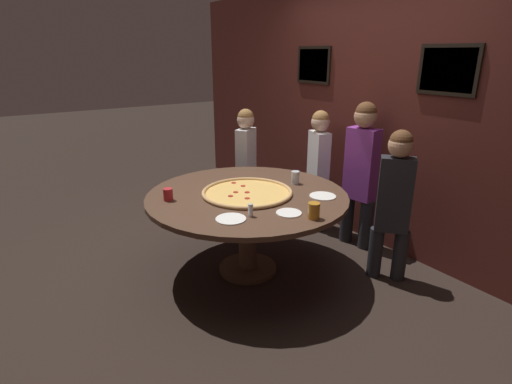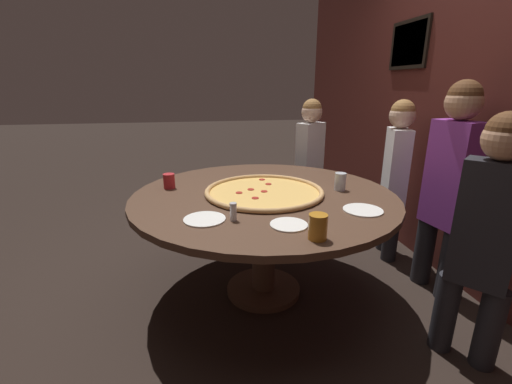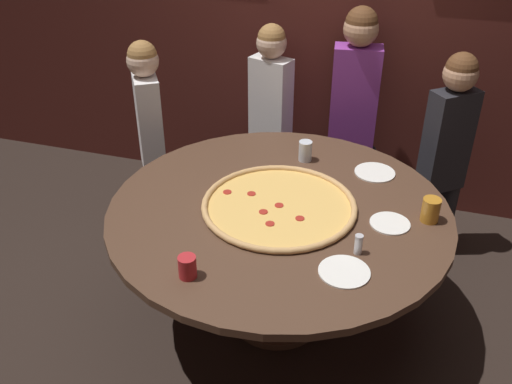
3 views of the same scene
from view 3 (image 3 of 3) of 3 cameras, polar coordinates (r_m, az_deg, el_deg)
ground_plane at (r=3.32m, az=2.04°, el=-12.27°), size 24.00×24.00×0.00m
back_wall at (r=3.94m, az=8.32°, el=16.83°), size 6.40×0.08×2.60m
dining_table at (r=2.92m, az=2.27°, el=-3.48°), size 1.72×1.72×0.74m
giant_pizza at (r=2.84m, az=2.31°, el=-1.36°), size 0.78×0.78×0.03m
drink_cup_near_right at (r=3.26m, az=4.95°, el=4.11°), size 0.08×0.08×0.12m
drink_cup_near_left at (r=2.85m, az=17.07°, el=-1.73°), size 0.09×0.09×0.12m
drink_cup_centre_back at (r=2.42m, az=-6.88°, el=-7.45°), size 0.08×0.08×0.10m
white_plate_beside_cup at (r=2.48m, az=8.82°, el=-7.88°), size 0.22×0.22×0.01m
white_plate_near_front at (r=2.80m, az=13.24°, el=-3.08°), size 0.19×0.19×0.01m
white_plate_left_side at (r=3.21m, az=11.79°, el=1.93°), size 0.22×0.22×0.01m
condiment_shaker at (r=2.56m, az=10.21°, el=-5.17°), size 0.04×0.04×0.10m
diner_centre_back at (r=3.61m, az=18.51°, el=4.48°), size 0.33×0.30×1.31m
diner_side_right at (r=3.93m, az=1.47°, el=8.46°), size 0.35×0.22×1.32m
diner_side_left at (r=3.73m, az=-10.56°, el=6.39°), size 0.27×0.34×1.30m
diner_far_left at (r=3.84m, az=9.74°, el=8.71°), size 0.38×0.22×1.45m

